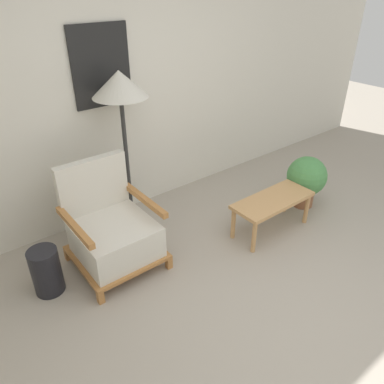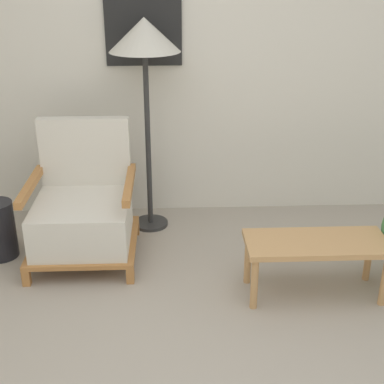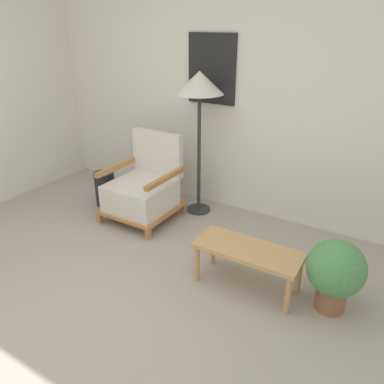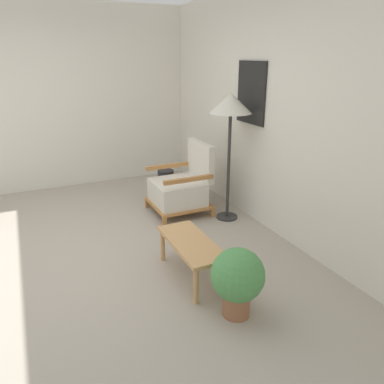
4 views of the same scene
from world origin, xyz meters
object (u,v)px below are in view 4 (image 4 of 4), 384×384
Objects in this scene: floor_lamp at (231,109)px; coffee_table at (191,246)px; vase at (166,184)px; armchair at (181,188)px; potted_plant at (238,278)px.

floor_lamp is 1.82× the size of coffee_table.
armchair is at bearing -1.51° from vase.
potted_plant is (2.13, -0.44, 0.00)m from armchair.
armchair is at bearing -134.18° from floor_lamp.
vase is at bearing 165.16° from coffee_table.
floor_lamp is at bearing 152.26° from potted_plant.
vase is (-0.60, 0.02, -0.13)m from armchair.
armchair is at bearing 160.11° from coffee_table.
potted_plant reaches higher than vase.
vase is (-1.03, -0.43, -1.18)m from floor_lamp.
floor_lamp reaches higher than vase.
armchair is 2.17m from potted_plant.
potted_plant is (2.72, -0.45, 0.14)m from vase.
potted_plant reaches higher than coffee_table.
armchair reaches higher than vase.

